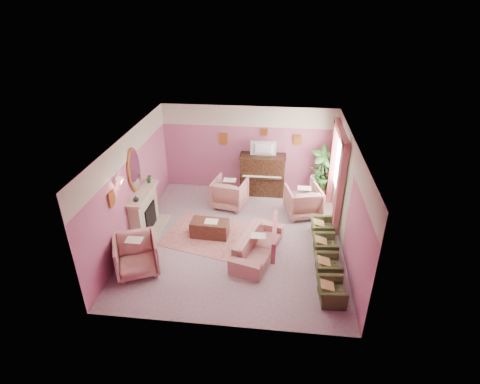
# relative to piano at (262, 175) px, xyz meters

# --- Properties ---
(floor) EXTENTS (5.50, 6.00, 0.01)m
(floor) POSITION_rel_piano_xyz_m (-0.50, -2.68, -0.65)
(floor) COLOR gray
(floor) RESTS_ON ground
(ceiling) EXTENTS (5.50, 6.00, 0.01)m
(ceiling) POSITION_rel_piano_xyz_m (-0.50, -2.68, 2.15)
(ceiling) COLOR silver
(ceiling) RESTS_ON wall_back
(wall_back) EXTENTS (5.50, 0.02, 2.80)m
(wall_back) POSITION_rel_piano_xyz_m (-0.50, 0.32, 0.75)
(wall_back) COLOR #85496B
(wall_back) RESTS_ON floor
(wall_front) EXTENTS (5.50, 0.02, 2.80)m
(wall_front) POSITION_rel_piano_xyz_m (-0.50, -5.68, 0.75)
(wall_front) COLOR #85496B
(wall_front) RESTS_ON floor
(wall_left) EXTENTS (0.02, 6.00, 2.80)m
(wall_left) POSITION_rel_piano_xyz_m (-3.25, -2.68, 0.75)
(wall_left) COLOR #85496B
(wall_left) RESTS_ON floor
(wall_right) EXTENTS (0.02, 6.00, 2.80)m
(wall_right) POSITION_rel_piano_xyz_m (2.25, -2.68, 0.75)
(wall_right) COLOR #85496B
(wall_right) RESTS_ON floor
(picture_rail_band) EXTENTS (5.50, 0.01, 0.65)m
(picture_rail_band) POSITION_rel_piano_xyz_m (-0.50, 0.31, 1.82)
(picture_rail_band) COLOR beige
(picture_rail_band) RESTS_ON wall_back
(stripe_panel) EXTENTS (0.01, 3.00, 2.15)m
(stripe_panel) POSITION_rel_piano_xyz_m (2.23, -1.38, 0.42)
(stripe_panel) COLOR #AAB390
(stripe_panel) RESTS_ON wall_right
(fireplace_surround) EXTENTS (0.30, 1.40, 1.10)m
(fireplace_surround) POSITION_rel_piano_xyz_m (-3.09, -2.48, -0.10)
(fireplace_surround) COLOR #BAAF90
(fireplace_surround) RESTS_ON floor
(fireplace_inset) EXTENTS (0.18, 0.72, 0.68)m
(fireplace_inset) POSITION_rel_piano_xyz_m (-2.99, -2.48, -0.25)
(fireplace_inset) COLOR black
(fireplace_inset) RESTS_ON floor
(fire_ember) EXTENTS (0.06, 0.54, 0.10)m
(fire_ember) POSITION_rel_piano_xyz_m (-2.95, -2.48, -0.43)
(fire_ember) COLOR orange
(fire_ember) RESTS_ON floor
(mantel_shelf) EXTENTS (0.40, 1.55, 0.07)m
(mantel_shelf) POSITION_rel_piano_xyz_m (-3.06, -2.48, 0.47)
(mantel_shelf) COLOR #BAAF90
(mantel_shelf) RESTS_ON fireplace_surround
(hearth) EXTENTS (0.55, 1.50, 0.02)m
(hearth) POSITION_rel_piano_xyz_m (-2.89, -2.48, -0.64)
(hearth) COLOR #BAAF90
(hearth) RESTS_ON floor
(mirror_frame) EXTENTS (0.04, 0.72, 1.20)m
(mirror_frame) POSITION_rel_piano_xyz_m (-3.20, -2.48, 1.15)
(mirror_frame) COLOR #C78135
(mirror_frame) RESTS_ON wall_left
(mirror_glass) EXTENTS (0.01, 0.60, 1.06)m
(mirror_glass) POSITION_rel_piano_xyz_m (-3.17, -2.48, 1.15)
(mirror_glass) COLOR white
(mirror_glass) RESTS_ON wall_left
(sconce_shade) EXTENTS (0.20, 0.20, 0.16)m
(sconce_shade) POSITION_rel_piano_xyz_m (-3.12, -3.53, 1.33)
(sconce_shade) COLOR #FF9F96
(sconce_shade) RESTS_ON wall_left
(piano) EXTENTS (1.40, 0.60, 1.30)m
(piano) POSITION_rel_piano_xyz_m (0.00, 0.00, 0.00)
(piano) COLOR black
(piano) RESTS_ON floor
(piano_keyshelf) EXTENTS (1.30, 0.12, 0.06)m
(piano_keyshelf) POSITION_rel_piano_xyz_m (-0.00, -0.35, 0.07)
(piano_keyshelf) COLOR black
(piano_keyshelf) RESTS_ON piano
(piano_keys) EXTENTS (1.20, 0.08, 0.02)m
(piano_keys) POSITION_rel_piano_xyz_m (0.00, -0.35, 0.11)
(piano_keys) COLOR white
(piano_keys) RESTS_ON piano
(piano_top) EXTENTS (1.45, 0.65, 0.04)m
(piano_top) POSITION_rel_piano_xyz_m (0.00, 0.00, 0.66)
(piano_top) COLOR black
(piano_top) RESTS_ON piano
(television) EXTENTS (0.80, 0.12, 0.48)m
(television) POSITION_rel_piano_xyz_m (0.00, -0.05, 0.95)
(television) COLOR black
(television) RESTS_ON piano
(print_back_left) EXTENTS (0.30, 0.03, 0.38)m
(print_back_left) POSITION_rel_piano_xyz_m (-1.30, 0.28, 1.07)
(print_back_left) COLOR #C78135
(print_back_left) RESTS_ON wall_back
(print_back_right) EXTENTS (0.26, 0.03, 0.34)m
(print_back_right) POSITION_rel_piano_xyz_m (1.05, 0.28, 1.13)
(print_back_right) COLOR #C78135
(print_back_right) RESTS_ON wall_back
(print_back_mid) EXTENTS (0.22, 0.03, 0.26)m
(print_back_mid) POSITION_rel_piano_xyz_m (0.00, 0.28, 1.35)
(print_back_mid) COLOR #C78135
(print_back_mid) RESTS_ON wall_back
(print_left_wall) EXTENTS (0.03, 0.28, 0.36)m
(print_left_wall) POSITION_rel_piano_xyz_m (-3.21, -3.88, 1.07)
(print_left_wall) COLOR #C78135
(print_left_wall) RESTS_ON wall_left
(window_blind) EXTENTS (0.03, 1.40, 1.80)m
(window_blind) POSITION_rel_piano_xyz_m (2.20, -1.13, 1.05)
(window_blind) COLOR white
(window_blind) RESTS_ON wall_right
(curtain_left) EXTENTS (0.16, 0.34, 2.60)m
(curtain_left) POSITION_rel_piano_xyz_m (2.12, -2.05, 0.65)
(curtain_left) COLOR #A54B55
(curtain_left) RESTS_ON floor
(curtain_right) EXTENTS (0.16, 0.34, 2.60)m
(curtain_right) POSITION_rel_piano_xyz_m (2.12, -0.21, 0.65)
(curtain_right) COLOR #A54B55
(curtain_right) RESTS_ON floor
(pelmet) EXTENTS (0.16, 2.20, 0.16)m
(pelmet) POSITION_rel_piano_xyz_m (2.12, -1.13, 1.91)
(pelmet) COLOR #A54B55
(pelmet) RESTS_ON wall_right
(mantel_plant) EXTENTS (0.16, 0.16, 0.28)m
(mantel_plant) POSITION_rel_piano_xyz_m (-3.05, -1.93, 0.64)
(mantel_plant) COLOR #234B1C
(mantel_plant) RESTS_ON mantel_shelf
(mantel_vase) EXTENTS (0.16, 0.16, 0.16)m
(mantel_vase) POSITION_rel_piano_xyz_m (-3.05, -2.98, 0.58)
(mantel_vase) COLOR beige
(mantel_vase) RESTS_ON mantel_shelf
(area_rug) EXTENTS (2.86, 2.34, 0.01)m
(area_rug) POSITION_rel_piano_xyz_m (-1.17, -2.64, -0.64)
(area_rug) COLOR #B36B68
(area_rug) RESTS_ON floor
(coffee_table) EXTENTS (1.02, 0.55, 0.45)m
(coffee_table) POSITION_rel_piano_xyz_m (-1.25, -2.62, -0.43)
(coffee_table) COLOR #4E291C
(coffee_table) RESTS_ON floor
(table_paper) EXTENTS (0.35, 0.28, 0.01)m
(table_paper) POSITION_rel_piano_xyz_m (-1.20, -2.62, -0.20)
(table_paper) COLOR white
(table_paper) RESTS_ON coffee_table
(sofa) EXTENTS (0.67, 2.00, 0.81)m
(sofa) POSITION_rel_piano_xyz_m (0.09, -3.31, -0.25)
(sofa) COLOR tan
(sofa) RESTS_ON floor
(sofa_throw) EXTENTS (0.10, 1.51, 0.55)m
(sofa_throw) POSITION_rel_piano_xyz_m (0.49, -3.31, -0.05)
(sofa_throw) COLOR #A54B55
(sofa_throw) RESTS_ON sofa
(floral_armchair_left) EXTENTS (0.95, 0.95, 0.99)m
(floral_armchair_left) POSITION_rel_piano_xyz_m (-0.94, -0.94, -0.16)
(floral_armchair_left) COLOR tan
(floral_armchair_left) RESTS_ON floor
(floral_armchair_right) EXTENTS (0.95, 0.95, 0.99)m
(floral_armchair_right) POSITION_rel_piano_xyz_m (1.27, -1.22, -0.16)
(floral_armchair_right) COLOR tan
(floral_armchair_right) RESTS_ON floor
(floral_armchair_front) EXTENTS (0.95, 0.95, 0.99)m
(floral_armchair_front) POSITION_rel_piano_xyz_m (-2.67, -4.25, -0.16)
(floral_armchair_front) COLOR tan
(floral_armchair_front) RESTS_ON floor
(olive_chair_a) EXTENTS (0.49, 0.69, 0.60)m
(olive_chair_a) POSITION_rel_piano_xyz_m (1.75, -4.71, -0.35)
(olive_chair_a) COLOR #3D4424
(olive_chair_a) RESTS_ON floor
(olive_chair_b) EXTENTS (0.49, 0.69, 0.60)m
(olive_chair_b) POSITION_rel_piano_xyz_m (1.75, -3.89, -0.35)
(olive_chair_b) COLOR #3D4424
(olive_chair_b) RESTS_ON floor
(olive_chair_c) EXTENTS (0.49, 0.69, 0.60)m
(olive_chair_c) POSITION_rel_piano_xyz_m (1.75, -3.07, -0.35)
(olive_chair_c) COLOR #3D4424
(olive_chair_c) RESTS_ON floor
(olive_chair_d) EXTENTS (0.49, 0.69, 0.60)m
(olive_chair_d) POSITION_rel_piano_xyz_m (1.75, -2.25, -0.35)
(olive_chair_d) COLOR #3D4424
(olive_chair_d) RESTS_ON floor
(side_table) EXTENTS (0.52, 0.52, 0.70)m
(side_table) POSITION_rel_piano_xyz_m (1.78, -0.04, -0.30)
(side_table) COLOR silver
(side_table) RESTS_ON floor
(side_plant_big) EXTENTS (0.30, 0.30, 0.34)m
(side_plant_big) POSITION_rel_piano_xyz_m (1.78, -0.04, 0.22)
(side_plant_big) COLOR #234B1C
(side_plant_big) RESTS_ON side_table
(side_plant_small) EXTENTS (0.16, 0.16, 0.28)m
(side_plant_small) POSITION_rel_piano_xyz_m (1.90, -0.14, 0.19)
(side_plant_small) COLOR #234B1C
(side_plant_small) RESTS_ON side_table
(palm_pot) EXTENTS (0.34, 0.34, 0.34)m
(palm_pot) POSITION_rel_piano_xyz_m (1.85, -0.17, -0.48)
(palm_pot) COLOR #A7442D
(palm_pot) RESTS_ON floor
(palm_plant) EXTENTS (0.76, 0.76, 1.44)m
(palm_plant) POSITION_rel_piano_xyz_m (1.85, -0.17, 0.41)
(palm_plant) COLOR #234B1C
(palm_plant) RESTS_ON palm_pot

